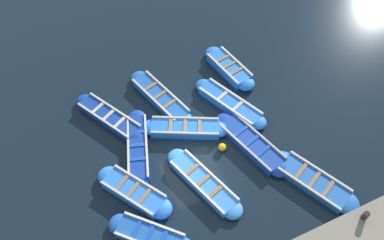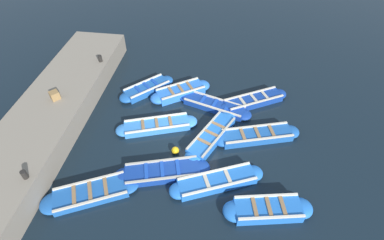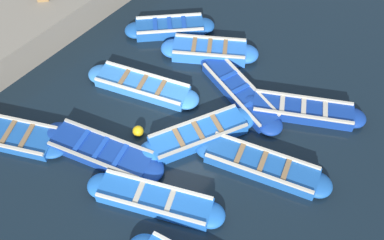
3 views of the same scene
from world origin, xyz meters
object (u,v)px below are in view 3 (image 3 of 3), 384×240
buoy_orange_near (181,43)px  boat_outer_left (240,92)px  boat_mid_row (198,135)px  boat_broadside (10,135)px  boat_centre (143,86)px  boat_bow_out (302,111)px  boat_stern_in (209,51)px  boat_near_quay (170,28)px  boat_drifting (262,165)px  boat_end_of_row (101,151)px  buoy_yellow_far (138,131)px  boat_tucked (155,200)px

buoy_orange_near → boat_outer_left: bearing=169.5°
boat_mid_row → boat_broadside: boat_mid_row is taller
boat_mid_row → buoy_orange_near: (2.89, -2.62, -0.07)m
boat_outer_left → boat_centre: bearing=35.1°
boat_broadside → boat_bow_out: bearing=-134.4°
boat_stern_in → boat_near_quay: (1.78, -0.03, -0.02)m
boat_mid_row → buoy_orange_near: 3.90m
boat_mid_row → boat_broadside: bearing=39.5°
boat_stern_in → boat_broadside: 6.74m
boat_drifting → boat_centre: size_ratio=1.05×
boat_outer_left → boat_drifting: size_ratio=0.96×
boat_near_quay → boat_end_of_row: bearing=110.5°
boat_stern_in → buoy_orange_near: size_ratio=12.73×
boat_stern_in → buoy_yellow_far: (-0.41, 3.86, -0.04)m
boat_stern_in → boat_drifting: size_ratio=0.80×
boat_tucked → buoy_orange_near: bearing=-56.1°
boat_tucked → boat_centre: bearing=-41.9°
buoy_orange_near → boat_near_quay: bearing=-20.0°
buoy_yellow_far → boat_bow_out: bearing=-131.6°
boat_mid_row → boat_stern_in: size_ratio=1.13×
boat_stern_in → boat_drifting: boat_stern_in is taller
boat_stern_in → boat_centre: size_ratio=0.84×
boat_centre → buoy_orange_near: bearing=-81.2°
boat_outer_left → boat_mid_row: (-0.05, 2.09, 0.04)m
boat_drifting → boat_broadside: (6.17, 3.79, -0.03)m
boat_outer_left → boat_tucked: boat_tucked is taller
boat_outer_left → boat_mid_row: 2.09m
boat_end_of_row → buoy_yellow_far: bearing=-104.7°
boat_near_quay → buoy_orange_near: bearing=160.0°
boat_tucked → boat_end_of_row: 2.18m
boat_bow_out → boat_stern_in: (3.69, -0.17, 0.03)m
boat_tucked → boat_end_of_row: bearing=-4.0°
boat_outer_left → buoy_yellow_far: bearing=65.7°
boat_bow_out → buoy_orange_near: bearing=0.9°
boat_drifting → boat_stern_in: bearing=-33.4°
boat_near_quay → boat_stern_in: bearing=179.1°
buoy_orange_near → boat_broadside: bearing=77.9°
boat_outer_left → buoy_yellow_far: boat_outer_left is taller
boat_end_of_row → boat_near_quay: (1.89, -5.05, 0.02)m
boat_outer_left → boat_tucked: size_ratio=1.01×
boat_drifting → boat_centre: 4.51m
boat_bow_out → boat_tucked: bearing=74.3°
boat_centre → boat_near_quay: boat_near_quay is taller
boat_bow_out → boat_end_of_row: bearing=53.6°
boat_tucked → boat_centre: size_ratio=0.99×
boat_tucked → boat_stern_in: boat_stern_in is taller
boat_drifting → boat_broadside: boat_drifting is taller
boat_bow_out → buoy_yellow_far: 4.93m
boat_outer_left → boat_tucked: (-0.48, 4.41, 0.02)m
boat_end_of_row → boat_centre: boat_end_of_row is taller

